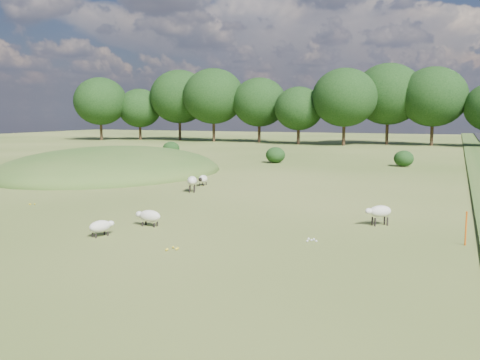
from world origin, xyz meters
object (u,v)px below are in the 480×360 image
Objects in this scene: marker_post at (466,228)px; sheep_3 at (149,216)px; sheep_2 at (203,179)px; sheep_4 at (101,226)px; sheep_0 at (379,212)px; sheep_1 at (192,181)px.

sheep_3 is at bearing -173.31° from marker_post.
sheep_3 is at bearing 8.16° from sheep_2.
marker_post is 18.46m from sheep_2.
sheep_0 is at bearing -37.27° from sheep_4.
sheep_0 is 0.97× the size of sheep_2.
marker_post reaches higher than sheep_2.
sheep_3 is (3.34, -11.81, 0.00)m from sheep_2.
sheep_2 is at bearing 31.14° from sheep_4.
sheep_4 is at bearing 2.99° from sheep_2.
sheep_0 is 12.65m from sheep_1.
sheep_2 is 14.31m from sheep_4.
sheep_2 is (-12.00, 8.17, -0.16)m from sheep_0.
marker_post reaches higher than sheep_1.
sheep_2 is 1.02× the size of sheep_3.
sheep_1 is 9.55m from sheep_3.
sheep_0 is 14.52m from sheep_2.
marker_post is 0.90× the size of sheep_1.
sheep_1 is at bearing -71.57° from sheep_3.
sheep_0 is 11.07m from sheep_4.
sheep_1 is at bearing 30.63° from sheep_4.
sheep_1 is at bearing 152.08° from marker_post.
sheep_3 is (-8.66, -3.65, -0.16)m from sheep_0.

